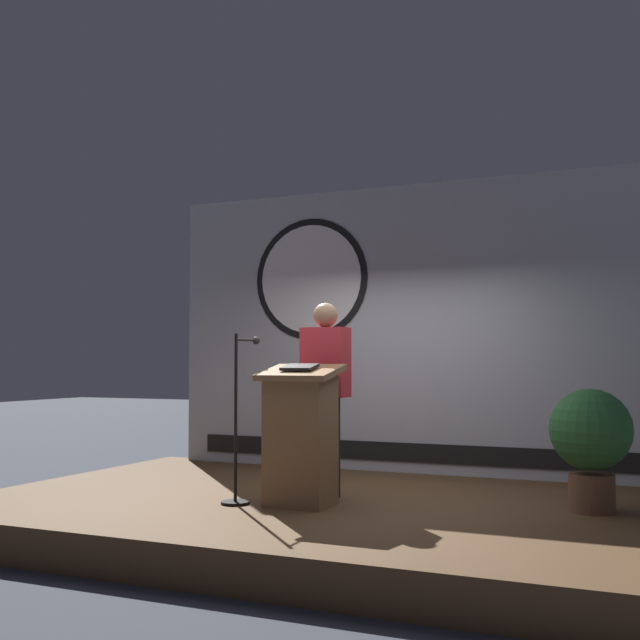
{
  "coord_description": "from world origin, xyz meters",
  "views": [
    {
      "loc": [
        2.61,
        -6.44,
        1.49
      ],
      "look_at": [
        -0.24,
        -0.02,
        1.86
      ],
      "focal_mm": 44.83,
      "sensor_mm": 36.0,
      "label": 1
    }
  ],
  "objects_px": {
    "podium": "(300,436)",
    "potted_plant": "(591,437)",
    "speaker_person": "(326,397)",
    "microphone_stand": "(238,444)"
  },
  "relations": [
    {
      "from": "podium",
      "to": "potted_plant",
      "type": "distance_m",
      "value": 2.34
    },
    {
      "from": "speaker_person",
      "to": "potted_plant",
      "type": "bearing_deg",
      "value": 5.67
    },
    {
      "from": "microphone_stand",
      "to": "speaker_person",
      "type": "bearing_deg",
      "value": 46.63
    },
    {
      "from": "microphone_stand",
      "to": "potted_plant",
      "type": "height_order",
      "value": "microphone_stand"
    },
    {
      "from": "podium",
      "to": "potted_plant",
      "type": "bearing_deg",
      "value": 17.43
    },
    {
      "from": "speaker_person",
      "to": "microphone_stand",
      "type": "relative_size",
      "value": 1.2
    },
    {
      "from": "speaker_person",
      "to": "microphone_stand",
      "type": "xyz_separation_m",
      "value": [
        -0.55,
        -0.58,
        -0.38
      ]
    },
    {
      "from": "podium",
      "to": "microphone_stand",
      "type": "xyz_separation_m",
      "value": [
        -0.53,
        -0.1,
        -0.08
      ]
    },
    {
      "from": "microphone_stand",
      "to": "potted_plant",
      "type": "relative_size",
      "value": 1.46
    },
    {
      "from": "podium",
      "to": "microphone_stand",
      "type": "relative_size",
      "value": 0.82
    }
  ]
}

